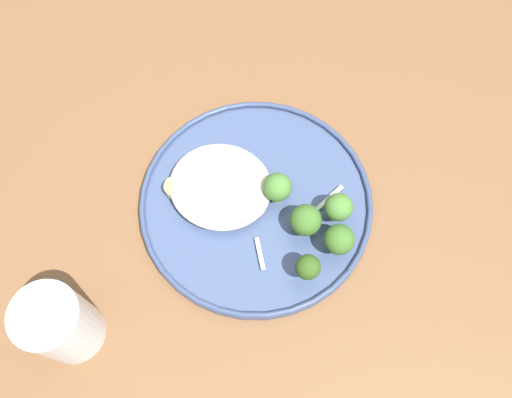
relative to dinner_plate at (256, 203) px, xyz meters
The scene contains 19 objects.
ground 0.75m from the dinner_plate, 17.12° to the left, with size 6.00×6.00×0.00m, color #2D2B28.
wooden_dining_table 0.10m from the dinner_plate, 17.12° to the left, with size 1.40×1.00×0.74m.
dinner_plate is the anchor object (origin of this frame).
noodle_bed 0.05m from the dinner_plate, ahead, with size 0.13×0.12×0.03m.
seared_scallop_tilted_round 0.07m from the dinner_plate, 17.02° to the right, with size 0.03×0.03×0.01m.
seared_scallop_tiny_bay 0.07m from the dinner_plate, 26.97° to the left, with size 0.03×0.03×0.02m.
seared_scallop_large_seared 0.07m from the dinner_plate, ahead, with size 0.03×0.03×0.01m.
seared_scallop_front_small 0.03m from the dinner_plate, 70.74° to the right, with size 0.02×0.02×0.01m.
seared_scallop_left_edge 0.04m from the dinner_plate, 12.55° to the right, with size 0.03×0.03×0.01m.
seared_scallop_half_hidden 0.02m from the dinner_plate, 74.23° to the left, with size 0.03×0.03×0.02m.
seared_scallop_center_golden 0.10m from the dinner_plate, 11.42° to the left, with size 0.03×0.03×0.02m.
broccoli_floret_beside_noodles 0.12m from the dinner_plate, 165.18° to the left, with size 0.04×0.04×0.05m.
broccoli_floret_left_leaning 0.04m from the dinner_plate, 148.02° to the right, with size 0.04×0.04×0.05m.
broccoli_floret_center_pile 0.08m from the dinner_plate, 163.12° to the left, with size 0.04×0.04×0.05m.
broccoli_floret_tall_stalk 0.12m from the dinner_plate, 139.23° to the left, with size 0.03×0.03×0.05m.
broccoli_floret_split_head 0.10m from the dinner_plate, behind, with size 0.03×0.03×0.05m.
onion_sliver_curled_piece 0.07m from the dinner_plate, 111.25° to the left, with size 0.04×0.01×0.00m, color silver.
onion_sliver_short_strip 0.09m from the dinner_plate, 160.31° to the right, with size 0.05×0.01×0.00m, color silver.
water_glass 0.26m from the dinner_plate, 54.72° to the left, with size 0.07×0.07×0.10m.
Camera 1 is at (-0.13, 0.23, 1.37)m, focal length 38.04 mm.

